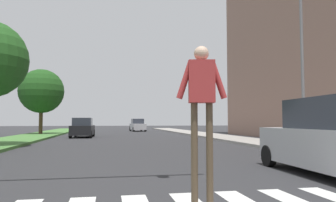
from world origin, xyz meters
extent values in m
plane|color=#2D2D30|center=(0.00, 30.00, 0.00)|extent=(140.00, 140.00, 0.00)
cube|color=#477A38|center=(-7.26, 28.00, 0.07)|extent=(3.51, 64.00, 0.15)
cylinder|color=#4C3823|center=(-7.51, 37.08, 1.59)|extent=(0.36, 0.36, 2.89)
sphere|color=#1E4C19|center=(-7.51, 37.08, 4.34)|extent=(4.34, 4.34, 4.34)
cube|color=#9E9991|center=(8.18, 28.00, 0.07)|extent=(3.00, 64.00, 0.15)
cylinder|color=slate|center=(7.68, 16.97, 3.90)|extent=(0.14, 0.14, 7.50)
cylinder|color=brown|center=(0.53, 8.50, 0.82)|extent=(0.12, 0.12, 1.65)
cylinder|color=brown|center=(0.31, 8.55, 0.82)|extent=(0.12, 0.12, 1.65)
cube|color=#B23333|center=(0.42, 8.53, 1.96)|extent=(0.42, 0.31, 0.62)
cylinder|color=#B23333|center=(0.66, 8.48, 1.99)|extent=(0.28, 0.14, 0.58)
cylinder|color=#B23333|center=(0.19, 8.57, 1.99)|extent=(0.28, 0.14, 0.58)
sphere|color=beige|center=(0.42, 8.53, 2.38)|extent=(0.26, 0.26, 0.22)
cube|color=#B7B7BC|center=(4.73, 11.29, 0.70)|extent=(2.05, 4.66, 0.96)
cylinder|color=black|center=(3.93, 13.16, 0.32)|extent=(0.24, 0.65, 0.64)
cylinder|color=black|center=(5.66, 13.11, 0.32)|extent=(0.24, 0.65, 0.64)
cube|color=black|center=(-3.12, 32.21, 0.62)|extent=(1.84, 4.05, 0.79)
cube|color=#2D333D|center=(-3.12, 32.01, 1.34)|extent=(1.58, 1.84, 0.65)
cylinder|color=black|center=(-3.87, 33.78, 0.32)|extent=(0.24, 0.65, 0.64)
cylinder|color=black|center=(-2.29, 33.74, 0.32)|extent=(0.24, 0.65, 0.64)
cylinder|color=black|center=(-3.95, 30.67, 0.32)|extent=(0.24, 0.65, 0.64)
cylinder|color=black|center=(-2.37, 30.63, 0.32)|extent=(0.24, 0.65, 0.64)
cube|color=#B7B7BC|center=(2.95, 47.62, 0.63)|extent=(2.00, 4.13, 0.81)
cube|color=#2D333D|center=(2.93, 47.82, 1.37)|extent=(1.64, 1.91, 0.67)
cylinder|color=black|center=(3.84, 46.13, 0.32)|extent=(0.26, 0.65, 0.64)
cylinder|color=black|center=(2.28, 46.02, 0.32)|extent=(0.26, 0.65, 0.64)
cylinder|color=black|center=(3.61, 49.23, 0.32)|extent=(0.26, 0.65, 0.64)
cylinder|color=black|center=(2.06, 49.12, 0.32)|extent=(0.26, 0.65, 0.64)
camera|label=1|loc=(-0.91, 4.05, 1.38)|focal=34.04mm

